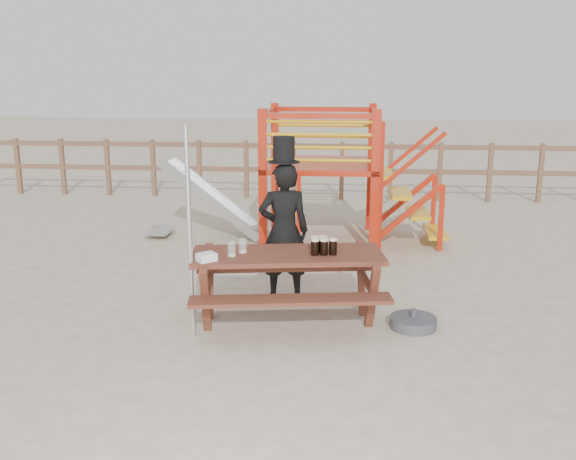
{
  "coord_description": "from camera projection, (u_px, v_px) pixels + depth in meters",
  "views": [
    {
      "loc": [
        0.59,
        -6.23,
        2.61
      ],
      "look_at": [
        -0.05,
        0.8,
        0.85
      ],
      "focal_mm": 40.0,
      "sensor_mm": 36.0,
      "label": 1
    }
  ],
  "objects": [
    {
      "name": "stout_pints",
      "position": [
        322.0,
        246.0,
        6.62
      ],
      "size": [
        0.28,
        0.2,
        0.17
      ],
      "color": "black",
      "rests_on": "picnic_table"
    },
    {
      "name": "empty_glasses",
      "position": [
        237.0,
        248.0,
        6.6
      ],
      "size": [
        0.17,
        0.22,
        0.15
      ],
      "color": "silver",
      "rests_on": "picnic_table"
    },
    {
      "name": "parasol_base",
      "position": [
        413.0,
        322.0,
        6.69
      ],
      "size": [
        0.49,
        0.49,
        0.21
      ],
      "color": "#3D3D43",
      "rests_on": "ground"
    },
    {
      "name": "playground_fort",
      "position": [
        316.0,
        173.0,
        9.89
      ],
      "size": [
        4.71,
        1.84,
        2.1
      ],
      "color": "#B1200B",
      "rests_on": "ground"
    },
    {
      "name": "metal_pole",
      "position": [
        190.0,
        234.0,
        6.26
      ],
      "size": [
        0.05,
        0.05,
        2.12
      ],
      "primitive_type": "cylinder",
      "color": "#B2B2B7",
      "rests_on": "ground"
    },
    {
      "name": "back_fence",
      "position": [
        318.0,
        164.0,
        13.29
      ],
      "size": [
        15.09,
        0.09,
        1.2
      ],
      "color": "brown",
      "rests_on": "ground"
    },
    {
      "name": "paper_bag",
      "position": [
        206.0,
        257.0,
        6.38
      ],
      "size": [
        0.23,
        0.22,
        0.08
      ],
      "primitive_type": "cube",
      "rotation": [
        0.0,
        0.0,
        0.68
      ],
      "color": "white",
      "rests_on": "picnic_table"
    },
    {
      "name": "man_with_hat",
      "position": [
        284.0,
        228.0,
        7.4
      ],
      "size": [
        0.64,
        0.48,
        1.9
      ],
      "rotation": [
        0.0,
        0.0,
        3.31
      ],
      "color": "black",
      "rests_on": "ground"
    },
    {
      "name": "ground",
      "position": [
        286.0,
        328.0,
        6.7
      ],
      "size": [
        60.0,
        60.0,
        0.0
      ],
      "primitive_type": "plane",
      "color": "#C4B598",
      "rests_on": "ground"
    },
    {
      "name": "picnic_table",
      "position": [
        288.0,
        279.0,
        6.74
      ],
      "size": [
        2.16,
        1.64,
        0.77
      ],
      "rotation": [
        0.0,
        0.0,
        0.15
      ],
      "color": "maroon",
      "rests_on": "ground"
    }
  ]
}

